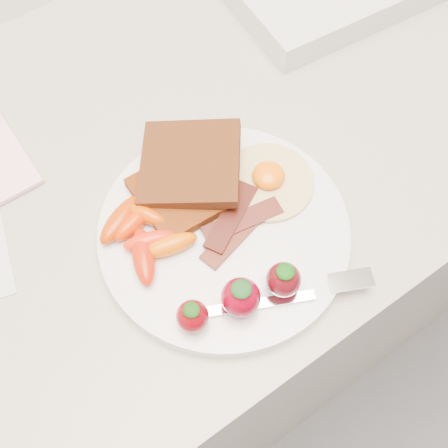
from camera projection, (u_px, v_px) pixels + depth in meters
counter at (176, 293)px, 1.06m from camera, size 2.00×0.60×0.90m
plate at (224, 232)px, 0.60m from camera, size 0.27×0.27×0.02m
toast_lower at (181, 193)px, 0.61m from camera, size 0.09×0.09×0.01m
toast_upper at (190, 163)px, 0.61m from camera, size 0.15×0.15×0.03m
fried_egg at (268, 180)px, 0.62m from camera, size 0.12×0.12×0.02m
bacon_strips at (236, 224)px, 0.59m from camera, size 0.11×0.07×0.01m
baby_carrots at (143, 235)px, 0.58m from camera, size 0.09×0.11×0.02m
strawberries at (243, 296)px, 0.54m from camera, size 0.13×0.05×0.05m
fork at (302, 293)px, 0.56m from camera, size 0.17×0.08×0.00m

